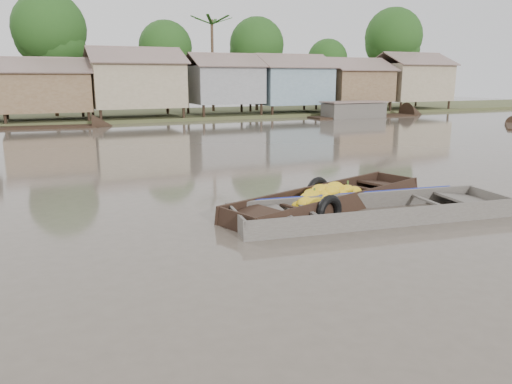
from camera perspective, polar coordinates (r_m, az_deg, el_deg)
name	(u,v)px	position (r m, az deg, el deg)	size (l,w,h in m)	color
ground	(293,233)	(10.64, 4.27, -4.64)	(120.00, 120.00, 0.00)	#52493F
riverbank	(136,79)	(41.52, -13.52, 12.48)	(120.00, 12.47, 10.22)	#384723
banana_boat	(326,201)	(12.63, 8.00, -1.01)	(6.33, 3.32, 0.89)	black
viewer_boat	(373,216)	(12.04, 13.27, -2.64)	(6.92, 2.65, 0.54)	#433E39
distant_boats	(295,118)	(38.08, 4.50, 8.47)	(47.39, 15.39, 1.38)	black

